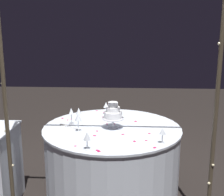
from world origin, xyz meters
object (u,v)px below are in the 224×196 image
at_px(decorative_arch, 109,78).
at_px(wine_glass_3, 106,105).
at_px(cake_knife, 69,127).
at_px(tiered_cake, 113,113).
at_px(wine_glass_4, 78,118).
at_px(wine_glass_1, 87,137).
at_px(wine_glass_5, 79,112).
at_px(wine_glass_0, 162,132).
at_px(main_table, 112,162).
at_px(wine_glass_2, 71,112).

bearing_deg(decorative_arch, wine_glass_3, -84.25).
bearing_deg(cake_knife, tiered_cake, 179.25).
distance_m(tiered_cake, wine_glass_4, 0.36).
distance_m(wine_glass_1, wine_glass_5, 0.79).
height_order(wine_glass_1, wine_glass_3, wine_glass_1).
height_order(wine_glass_1, wine_glass_4, wine_glass_4).
xyz_separation_m(wine_glass_0, wine_glass_4, (0.78, -0.26, 0.03)).
height_order(decorative_arch, wine_glass_3, decorative_arch).
height_order(main_table, cake_knife, cake_knife).
bearing_deg(wine_glass_1, wine_glass_2, -68.77).
relative_size(main_table, wine_glass_1, 9.06).
xyz_separation_m(decorative_arch, wine_glass_0, (-0.46, -0.07, -0.49)).
xyz_separation_m(wine_glass_2, wine_glass_4, (-0.11, 0.22, 0.00)).
height_order(wine_glass_3, cake_knife, wine_glass_3).
relative_size(main_table, wine_glass_0, 9.99).
height_order(tiered_cake, wine_glass_2, tiered_cake).
xyz_separation_m(wine_glass_1, cake_knife, (0.27, -0.57, -0.11)).
bearing_deg(wine_glass_3, tiered_cake, 102.33).
relative_size(wine_glass_5, cake_knife, 0.60).
height_order(wine_glass_0, wine_glass_3, wine_glass_3).
relative_size(wine_glass_1, wine_glass_2, 0.87).
bearing_deg(wine_glass_2, cake_knife, 82.93).
bearing_deg(decorative_arch, wine_glass_1, 31.42).
bearing_deg(wine_glass_4, wine_glass_0, 161.39).
height_order(wine_glass_2, cake_knife, wine_glass_2).
xyz_separation_m(tiered_cake, wine_glass_2, (0.44, -0.09, -0.02)).
bearing_deg(wine_glass_0, wine_glass_3, -57.74).
distance_m(tiered_cake, wine_glass_2, 0.45).
xyz_separation_m(main_table, wine_glass_2, (0.43, -0.07, 0.52)).
xyz_separation_m(wine_glass_0, cake_knife, (0.90, -0.40, -0.10)).
bearing_deg(wine_glass_0, tiered_cake, -41.03).
bearing_deg(cake_knife, main_table, -177.56).
distance_m(wine_glass_5, cake_knife, 0.23).
bearing_deg(cake_knife, wine_glass_0, 156.13).
xyz_separation_m(decorative_arch, wine_glass_2, (0.43, -0.55, -0.46)).
bearing_deg(wine_glass_2, wine_glass_1, 111.23).
distance_m(tiered_cake, wine_glass_1, 0.60).
relative_size(tiered_cake, wine_glass_5, 1.76).
bearing_deg(wine_glass_4, decorative_arch, 133.97).
bearing_deg(wine_glass_2, decorative_arch, 127.67).
relative_size(wine_glass_4, wine_glass_5, 1.18).
distance_m(decorative_arch, wine_glass_4, 0.65).
bearing_deg(cake_knife, wine_glass_3, -125.06).
bearing_deg(wine_glass_2, wine_glass_0, 151.35).
height_order(wine_glass_0, wine_glass_4, wine_glass_4).
distance_m(wine_glass_3, cake_knife, 0.61).
bearing_deg(main_table, wine_glass_5, -25.24).
height_order(wine_glass_1, wine_glass_2, wine_glass_2).
bearing_deg(main_table, wine_glass_0, 137.91).
bearing_deg(decorative_arch, wine_glass_4, -46.03).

